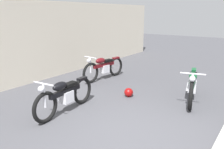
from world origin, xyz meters
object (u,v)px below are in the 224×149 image
Objects in this scene: motorcycle_maroon at (104,67)px; motorcycle_green at (192,85)px; motorcycle_black at (65,95)px; helmet at (129,92)px.

motorcycle_green is (-0.36, -3.13, 0.02)m from motorcycle_maroon.
motorcycle_green reaches higher than motorcycle_black.
motorcycle_green is at bearing -66.30° from helmet.
motorcycle_maroon is 0.98× the size of motorcycle_green.
motorcycle_black is 2.93m from motorcycle_maroon.
helmet is 0.13× the size of motorcycle_maroon.
helmet is 1.89m from motorcycle_black.
motorcycle_black is 0.98× the size of motorcycle_green.
motorcycle_black reaches higher than helmet.
motorcycle_green is at bearing 90.07° from motorcycle_maroon.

